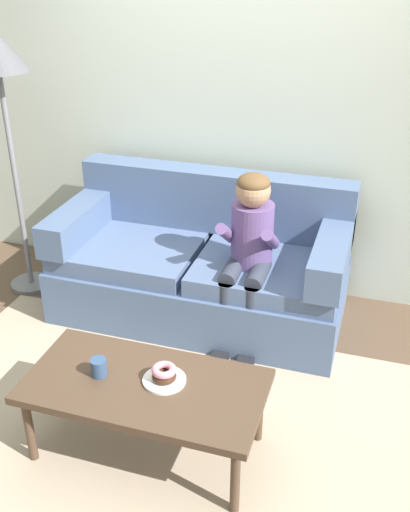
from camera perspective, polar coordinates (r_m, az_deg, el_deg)
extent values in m
plane|color=brown|center=(3.59, -2.59, -12.42)|extent=(10.00, 10.00, 0.00)
cube|color=beige|center=(4.18, 3.76, 15.12)|extent=(8.00, 0.10, 2.80)
cube|color=tan|center=(3.41, -4.06, -14.92)|extent=(2.88, 1.74, 0.01)
cube|color=slate|center=(4.13, -0.48, -3.19)|extent=(1.91, 0.90, 0.38)
cube|color=slate|center=(4.12, -7.03, 0.51)|extent=(0.92, 0.74, 0.12)
cube|color=slate|center=(3.86, 6.03, -1.46)|extent=(0.92, 0.74, 0.12)
cube|color=slate|center=(4.19, 0.98, 5.32)|extent=(1.91, 0.20, 0.42)
cube|color=slate|center=(4.24, -11.55, 3.54)|extent=(0.20, 0.90, 0.22)
cube|color=slate|center=(3.78, 11.91, 0.32)|extent=(0.20, 0.90, 0.22)
cube|color=#4C3828|center=(2.98, -5.72, -12.13)|extent=(1.16, 0.59, 0.04)
cylinder|color=#4C3828|center=(3.18, -16.22, -15.48)|extent=(0.04, 0.04, 0.39)
cylinder|color=#4C3828|center=(2.85, 2.86, -20.44)|extent=(0.04, 0.04, 0.39)
cylinder|color=#4C3828|center=(3.47, -12.09, -10.61)|extent=(0.04, 0.04, 0.39)
cylinder|color=#4C3828|center=(3.17, 5.12, -14.35)|extent=(0.04, 0.04, 0.39)
cylinder|color=#664C84|center=(3.73, 4.47, 2.05)|extent=(0.26, 0.26, 0.40)
sphere|color=tan|center=(3.59, 4.57, 6.18)|extent=(0.21, 0.21, 0.21)
ellipsoid|color=brown|center=(3.57, 4.60, 6.89)|extent=(0.20, 0.20, 0.12)
cylinder|color=#333847|center=(3.70, 2.61, -1.39)|extent=(0.11, 0.30, 0.11)
cylinder|color=#333847|center=(3.70, 1.92, -5.58)|extent=(0.09, 0.09, 0.44)
cube|color=black|center=(3.81, 1.66, -9.12)|extent=(0.10, 0.20, 0.06)
cylinder|color=#664C84|center=(3.65, 2.03, 2.15)|extent=(0.07, 0.29, 0.23)
cylinder|color=#333847|center=(3.67, 5.02, -1.75)|extent=(0.11, 0.30, 0.11)
cylinder|color=#333847|center=(3.67, 4.34, -5.99)|extent=(0.09, 0.09, 0.44)
cube|color=black|center=(3.77, 4.02, -9.54)|extent=(0.10, 0.20, 0.06)
cylinder|color=#664C84|center=(3.60, 6.20, 1.57)|extent=(0.07, 0.29, 0.23)
cylinder|color=white|center=(2.96, -3.85, -11.59)|extent=(0.21, 0.21, 0.01)
torus|color=#422619|center=(2.95, -3.87, -11.22)|extent=(0.17, 0.17, 0.04)
torus|color=pink|center=(2.93, -3.89, -10.67)|extent=(0.16, 0.16, 0.04)
cylinder|color=#334C72|center=(3.02, -9.99, -10.30)|extent=(0.08, 0.08, 0.09)
cylinder|color=slate|center=(4.73, -16.03, -2.50)|extent=(0.30, 0.30, 0.03)
cylinder|color=slate|center=(4.39, -17.40, 6.67)|extent=(0.04, 0.04, 1.59)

